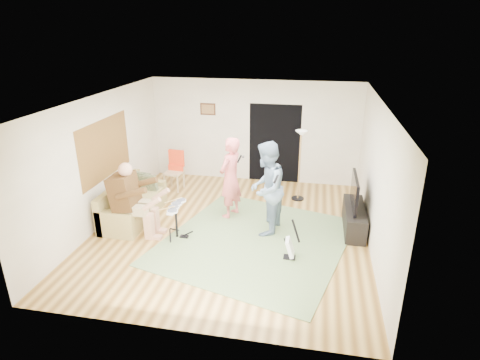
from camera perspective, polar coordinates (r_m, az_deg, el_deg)
name	(u,v)px	position (r m, az deg, el deg)	size (l,w,h in m)	color
floor	(231,230)	(8.40, -1.32, -7.16)	(6.00, 6.00, 0.00)	brown
walls	(230,169)	(7.85, -1.40, 1.54)	(5.50, 6.00, 2.70)	silver
ceiling	(230,100)	(7.50, -1.49, 11.28)	(6.00, 6.00, 0.00)	white
window_blinds	(105,149)	(8.93, -18.64, 4.22)	(2.05, 2.05, 0.00)	olive
doorway	(275,144)	(10.67, 4.94, 5.17)	(2.10, 2.10, 0.00)	black
picture_frame	(208,109)	(10.80, -4.59, 10.01)	(0.42, 0.03, 0.32)	#3F2314
area_rug	(255,241)	(8.01, 2.18, -8.65)	(3.31, 3.55, 0.02)	#637E4C
sofa	(131,207)	(9.14, -15.28, -3.67)	(0.80, 1.94, 0.79)	#A49252
drummer	(135,207)	(8.30, -14.69, -3.74)	(0.98, 0.55, 1.51)	#4F3216
drum_kit	(176,223)	(8.10, -9.03, -6.04)	(0.40, 0.71, 0.73)	black
singer	(230,178)	(8.66, -1.38, 0.30)	(0.66, 0.43, 1.80)	#D55C5C
microphone	(239,159)	(8.47, -0.09, 3.02)	(0.06, 0.06, 0.24)	black
guitarist	(266,189)	(7.96, 3.74, -1.24)	(0.93, 0.72, 1.91)	#6D86A0
guitar_held	(277,173)	(7.82, 5.26, 0.98)	(0.12, 0.60, 0.26)	white
guitar_spare	(290,247)	(7.42, 7.17, -9.49)	(0.29, 0.26, 0.80)	black
torchiere_lamp	(300,153)	(9.53, 8.56, 3.81)	(0.31, 0.31, 1.72)	black
dining_chair	(175,176)	(10.44, -9.29, 0.59)	(0.47, 0.49, 1.01)	tan
tv_cabinet	(354,218)	(8.66, 15.92, -5.28)	(0.40, 1.40, 0.50)	black
television	(355,192)	(8.41, 15.99, -1.60)	(0.06, 1.12, 0.63)	black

